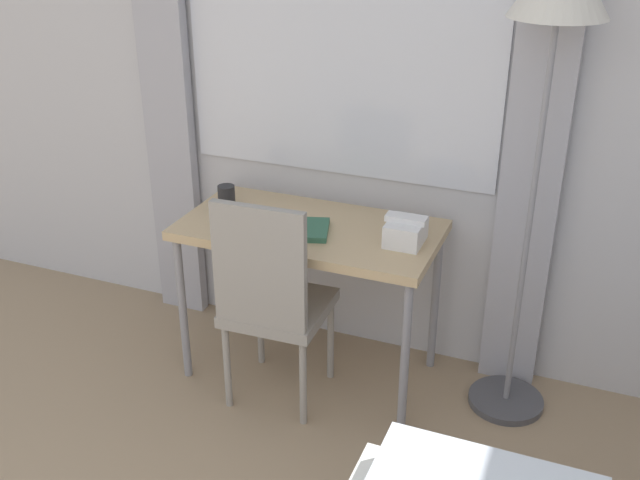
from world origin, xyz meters
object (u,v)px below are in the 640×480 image
at_px(desk_chair, 271,296).
at_px(mug, 227,196).
at_px(book, 301,229).
at_px(desk, 310,240).
at_px(standing_lamp, 556,27).
at_px(telephone, 406,231).

xyz_separation_m(desk_chair, mug, (-0.36, 0.32, 0.26)).
relative_size(desk_chair, book, 3.51).
distance_m(desk, standing_lamp, 1.27).
bearing_deg(telephone, book, -171.78).
distance_m(desk_chair, standing_lamp, 1.46).
relative_size(standing_lamp, book, 6.96).
bearing_deg(standing_lamp, mug, -178.59).
relative_size(standing_lamp, mug, 19.74).
xyz_separation_m(standing_lamp, book, (-0.88, -0.16, -0.84)).
bearing_deg(book, standing_lamp, 10.14).
xyz_separation_m(desk_chair, book, (0.05, 0.20, 0.22)).
distance_m(desk_chair, book, 0.30).
bearing_deg(desk_chair, book, 73.77).
height_order(standing_lamp, book, standing_lamp).
bearing_deg(desk, telephone, -1.22).
bearing_deg(desk, standing_lamp, 5.72).
distance_m(book, mug, 0.43).
xyz_separation_m(standing_lamp, telephone, (-0.46, -0.10, -0.80)).
distance_m(desk, mug, 0.44).
relative_size(desk, mug, 11.32).
bearing_deg(desk_chair, mug, 136.30).
xyz_separation_m(book, mug, (-0.41, 0.13, 0.03)).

